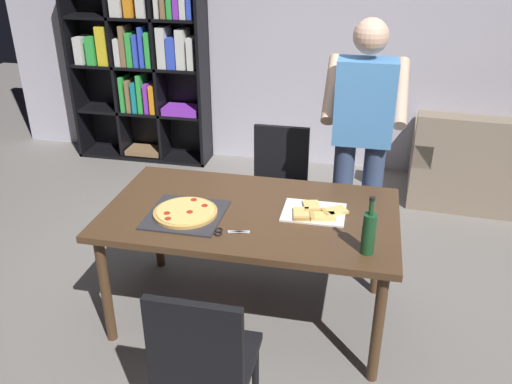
{
  "coord_description": "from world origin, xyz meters",
  "views": [
    {
      "loc": [
        0.61,
        -2.69,
        2.24
      ],
      "look_at": [
        0.0,
        0.15,
        0.8
      ],
      "focal_mm": 37.67,
      "sensor_mm": 36.0,
      "label": 1
    }
  ],
  "objects_px": {
    "couch": "(511,172)",
    "kitchen_scissors": "(226,232)",
    "bookshelf": "(142,59)",
    "wine_bottle": "(369,232)",
    "chair_far_side": "(279,179)",
    "chair_near_camera": "(203,359)",
    "pepperoni_pizza_on_tray": "(186,213)",
    "dining_table": "(251,221)",
    "person_serving_pizza": "(362,134)"
  },
  "relations": [
    {
      "from": "couch",
      "to": "kitchen_scissors",
      "type": "height_order",
      "value": "couch"
    },
    {
      "from": "bookshelf",
      "to": "kitchen_scissors",
      "type": "height_order",
      "value": "bookshelf"
    },
    {
      "from": "wine_bottle",
      "to": "kitchen_scissors",
      "type": "bearing_deg",
      "value": 176.94
    },
    {
      "from": "chair_far_side",
      "to": "couch",
      "type": "distance_m",
      "value": 2.16
    },
    {
      "from": "chair_near_camera",
      "to": "pepperoni_pizza_on_tray",
      "type": "distance_m",
      "value": 0.94
    },
    {
      "from": "bookshelf",
      "to": "dining_table",
      "type": "bearing_deg",
      "value": -55.32
    },
    {
      "from": "person_serving_pizza",
      "to": "couch",
      "type": "bearing_deg",
      "value": 43.52
    },
    {
      "from": "person_serving_pizza",
      "to": "bookshelf",
      "type": "bearing_deg",
      "value": 143.93
    },
    {
      "from": "chair_near_camera",
      "to": "wine_bottle",
      "type": "height_order",
      "value": "wine_bottle"
    },
    {
      "from": "pepperoni_pizza_on_tray",
      "to": "kitchen_scissors",
      "type": "distance_m",
      "value": 0.31
    },
    {
      "from": "bookshelf",
      "to": "kitchen_scissors",
      "type": "xyz_separation_m",
      "value": [
        1.57,
        -2.65,
        -0.29
      ]
    },
    {
      "from": "chair_far_side",
      "to": "dining_table",
      "type": "bearing_deg",
      "value": -90.0
    },
    {
      "from": "bookshelf",
      "to": "pepperoni_pizza_on_tray",
      "type": "bearing_deg",
      "value": -62.75
    },
    {
      "from": "couch",
      "to": "pepperoni_pizza_on_tray",
      "type": "distance_m",
      "value": 3.12
    },
    {
      "from": "dining_table",
      "to": "chair_near_camera",
      "type": "height_order",
      "value": "chair_near_camera"
    },
    {
      "from": "kitchen_scissors",
      "to": "bookshelf",
      "type": "bearing_deg",
      "value": 120.62
    },
    {
      "from": "person_serving_pizza",
      "to": "chair_near_camera",
      "type": "bearing_deg",
      "value": -109.01
    },
    {
      "from": "person_serving_pizza",
      "to": "kitchen_scissors",
      "type": "xyz_separation_m",
      "value": [
        -0.67,
        -1.02,
        -0.24
      ]
    },
    {
      "from": "bookshelf",
      "to": "wine_bottle",
      "type": "distance_m",
      "value": 3.56
    },
    {
      "from": "chair_far_side",
      "to": "kitchen_scissors",
      "type": "distance_m",
      "value": 1.27
    },
    {
      "from": "chair_far_side",
      "to": "pepperoni_pizza_on_tray",
      "type": "height_order",
      "value": "chair_far_side"
    },
    {
      "from": "chair_far_side",
      "to": "kitchen_scissors",
      "type": "height_order",
      "value": "chair_far_side"
    },
    {
      "from": "couch",
      "to": "pepperoni_pizza_on_tray",
      "type": "xyz_separation_m",
      "value": [
        -2.25,
        -2.12,
        0.46
      ]
    },
    {
      "from": "chair_near_camera",
      "to": "couch",
      "type": "xyz_separation_m",
      "value": [
        1.9,
        2.96,
        -0.21
      ]
    },
    {
      "from": "chair_near_camera",
      "to": "kitchen_scissors",
      "type": "height_order",
      "value": "chair_near_camera"
    },
    {
      "from": "couch",
      "to": "dining_table",
      "type": "bearing_deg",
      "value": -133.66
    },
    {
      "from": "chair_near_camera",
      "to": "person_serving_pizza",
      "type": "bearing_deg",
      "value": 70.99
    },
    {
      "from": "couch",
      "to": "kitchen_scissors",
      "type": "bearing_deg",
      "value": -131.13
    },
    {
      "from": "bookshelf",
      "to": "person_serving_pizza",
      "type": "bearing_deg",
      "value": -36.07
    },
    {
      "from": "couch",
      "to": "bookshelf",
      "type": "height_order",
      "value": "bookshelf"
    },
    {
      "from": "dining_table",
      "to": "pepperoni_pizza_on_tray",
      "type": "relative_size",
      "value": 3.98
    },
    {
      "from": "kitchen_scissors",
      "to": "person_serving_pizza",
      "type": "bearing_deg",
      "value": 56.77
    },
    {
      "from": "chair_far_side",
      "to": "person_serving_pizza",
      "type": "xyz_separation_m",
      "value": [
        0.59,
        -0.22,
        0.49
      ]
    },
    {
      "from": "chair_far_side",
      "to": "person_serving_pizza",
      "type": "bearing_deg",
      "value": -20.41
    },
    {
      "from": "chair_far_side",
      "to": "bookshelf",
      "type": "distance_m",
      "value": 2.23
    },
    {
      "from": "chair_near_camera",
      "to": "chair_far_side",
      "type": "bearing_deg",
      "value": 90.0
    },
    {
      "from": "pepperoni_pizza_on_tray",
      "to": "wine_bottle",
      "type": "distance_m",
      "value": 1.05
    },
    {
      "from": "couch",
      "to": "kitchen_scissors",
      "type": "xyz_separation_m",
      "value": [
        -1.97,
        -2.26,
        0.45
      ]
    },
    {
      "from": "chair_far_side",
      "to": "bookshelf",
      "type": "relative_size",
      "value": 0.46
    },
    {
      "from": "chair_near_camera",
      "to": "wine_bottle",
      "type": "relative_size",
      "value": 2.85
    },
    {
      "from": "pepperoni_pizza_on_tray",
      "to": "kitchen_scissors",
      "type": "xyz_separation_m",
      "value": [
        0.28,
        -0.14,
        -0.01
      ]
    },
    {
      "from": "chair_far_side",
      "to": "wine_bottle",
      "type": "height_order",
      "value": "wine_bottle"
    },
    {
      "from": "chair_near_camera",
      "to": "couch",
      "type": "bearing_deg",
      "value": 57.32
    },
    {
      "from": "person_serving_pizza",
      "to": "pepperoni_pizza_on_tray",
      "type": "height_order",
      "value": "person_serving_pizza"
    },
    {
      "from": "chair_far_side",
      "to": "bookshelf",
      "type": "height_order",
      "value": "bookshelf"
    },
    {
      "from": "dining_table",
      "to": "wine_bottle",
      "type": "height_order",
      "value": "wine_bottle"
    },
    {
      "from": "dining_table",
      "to": "chair_far_side",
      "type": "relative_size",
      "value": 1.89
    },
    {
      "from": "pepperoni_pizza_on_tray",
      "to": "kitchen_scissors",
      "type": "height_order",
      "value": "pepperoni_pizza_on_tray"
    },
    {
      "from": "wine_bottle",
      "to": "bookshelf",
      "type": "bearing_deg",
      "value": 130.77
    },
    {
      "from": "pepperoni_pizza_on_tray",
      "to": "kitchen_scissors",
      "type": "relative_size",
      "value": 2.16
    }
  ]
}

